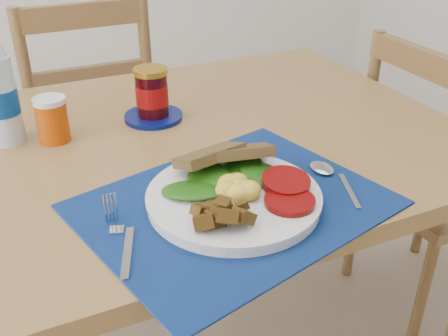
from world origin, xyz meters
name	(u,v)px	position (x,y,z in m)	size (l,w,h in m)	color
table	(147,177)	(0.00, 0.20, 0.67)	(1.40, 0.90, 0.75)	brown
chair_far	(87,105)	(0.00, 0.90, 0.58)	(0.43, 0.41, 1.14)	brown
chair_end	(429,154)	(0.84, 0.19, 0.54)	(0.38, 0.40, 1.06)	brown
placemat	(234,204)	(0.07, -0.09, 0.75)	(0.50, 0.39, 0.00)	black
breakfast_plate	(232,195)	(0.06, -0.10, 0.77)	(0.30, 0.30, 0.07)	silver
fork	(121,238)	(-0.13, -0.11, 0.76)	(0.05, 0.18, 0.00)	#B2B5BA
spoon	(330,176)	(0.28, -0.09, 0.76)	(0.05, 0.17, 0.01)	#B2B5BA
juice_glass	(52,121)	(-0.17, 0.30, 0.80)	(0.07, 0.07, 0.09)	#B03D04
jam_on_saucer	(152,97)	(0.06, 0.32, 0.80)	(0.14, 0.14, 0.12)	#050F53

